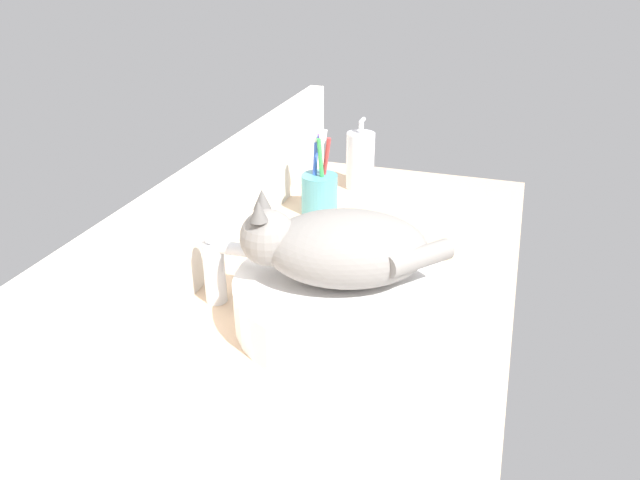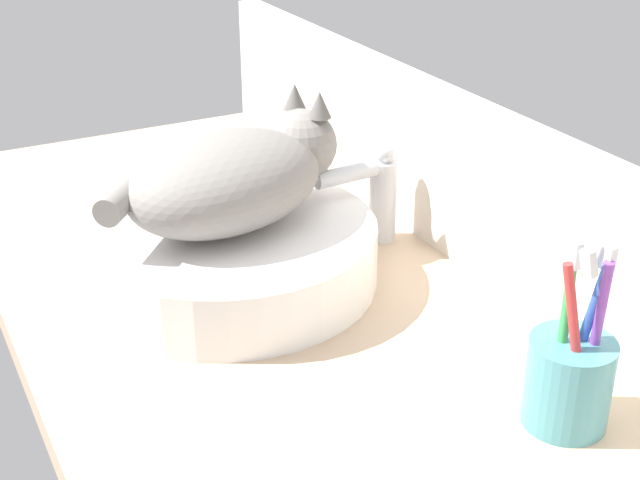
# 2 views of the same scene
# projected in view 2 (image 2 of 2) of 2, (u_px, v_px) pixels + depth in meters

# --- Properties ---
(ground_plane) EXTENTS (1.31, 0.56, 0.04)m
(ground_plane) POSITION_uv_depth(u_px,v_px,m) (272.00, 318.00, 1.04)
(ground_plane) COLOR tan
(backsplash_panel) EXTENTS (1.31, 0.04, 0.20)m
(backsplash_panel) POSITION_uv_depth(u_px,v_px,m) (464.00, 180.00, 1.10)
(backsplash_panel) COLOR silver
(backsplash_panel) RESTS_ON ground_plane
(sink_basin) EXTENTS (0.35, 0.35, 0.07)m
(sink_basin) POSITION_uv_depth(u_px,v_px,m) (229.00, 253.00, 1.06)
(sink_basin) COLOR white
(sink_basin) RESTS_ON ground_plane
(cat) EXTENTS (0.23, 0.32, 0.14)m
(cat) POSITION_uv_depth(u_px,v_px,m) (234.00, 176.00, 1.03)
(cat) COLOR gray
(cat) RESTS_ON sink_basin
(faucet) EXTENTS (0.04, 0.12, 0.14)m
(faucet) POSITION_uv_depth(u_px,v_px,m) (376.00, 190.00, 1.14)
(faucet) COLOR silver
(faucet) RESTS_ON ground_plane
(toothbrush_cup) EXTENTS (0.08, 0.08, 0.19)m
(toothbrush_cup) POSITION_uv_depth(u_px,v_px,m) (569.00, 377.00, 0.81)
(toothbrush_cup) COLOR teal
(toothbrush_cup) RESTS_ON ground_plane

